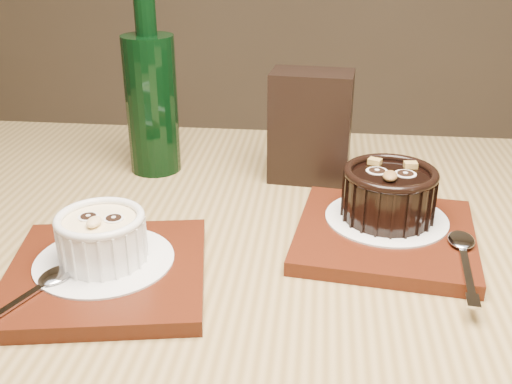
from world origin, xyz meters
The scene contains 11 objects.
table centered at (-0.16, 0.23, 0.66)m, with size 1.20×0.81×0.75m.
tray_left centered at (-0.31, 0.18, 0.76)m, with size 0.18×0.18×0.01m, color #4A1A0C.
doily_left centered at (-0.31, 0.19, 0.77)m, with size 0.13×0.13×0.00m, color white.
ramekin_white centered at (-0.31, 0.19, 0.79)m, with size 0.08×0.08×0.05m.
spoon_left centered at (-0.36, 0.13, 0.77)m, with size 0.03×0.13×0.01m, color silver, non-canonical shape.
tray_right centered at (-0.05, 0.29, 0.76)m, with size 0.18×0.18×0.01m, color #4A1A0C.
doily_right centered at (-0.04, 0.31, 0.77)m, with size 0.13×0.13×0.00m, color white.
ramekin_dark centered at (-0.04, 0.31, 0.80)m, with size 0.10×0.10×0.06m.
spoon_right centered at (0.02, 0.23, 0.77)m, with size 0.03×0.13×0.01m, color silver, non-canonical shape.
condiment_stand centered at (-0.13, 0.45, 0.82)m, with size 0.10×0.06×0.14m, color black.
green_bottle centered at (-0.34, 0.46, 0.85)m, with size 0.07×0.07×0.25m.
Camera 1 is at (-0.12, -0.27, 1.06)m, focal length 42.00 mm.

